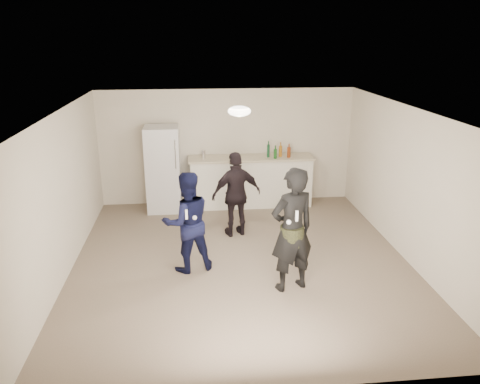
{
  "coord_description": "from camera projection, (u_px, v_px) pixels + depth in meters",
  "views": [
    {
      "loc": [
        -0.74,
        -6.97,
        3.59
      ],
      "look_at": [
        0.0,
        0.2,
        1.15
      ],
      "focal_mm": 35.0,
      "sensor_mm": 36.0,
      "label": 1
    }
  ],
  "objects": [
    {
      "name": "fridge_handle",
      "position": [
        175.0,
        154.0,
        9.37
      ],
      "size": [
        0.02,
        0.02,
        0.6
      ],
      "primitive_type": "cylinder",
      "color": "#B7B7BB",
      "rests_on": "fridge"
    },
    {
      "name": "wall_left",
      "position": [
        62.0,
        196.0,
        7.12
      ],
      "size": [
        0.0,
        6.0,
        6.0
      ],
      "primitive_type": "plane",
      "rotation": [
        1.57,
        0.0,
        1.57
      ],
      "color": "beige",
      "rests_on": "floor"
    },
    {
      "name": "shaker",
      "position": [
        203.0,
        154.0,
        9.9
      ],
      "size": [
        0.08,
        0.08,
        0.17
      ],
      "primitive_type": "cylinder",
      "color": "silver",
      "rests_on": "counter_top"
    },
    {
      "name": "bottle_cluster",
      "position": [
        280.0,
        152.0,
        9.98
      ],
      "size": [
        0.54,
        0.36,
        0.27
      ],
      "color": "#134424",
      "rests_on": "counter_top"
    },
    {
      "name": "counter_top",
      "position": [
        251.0,
        158.0,
        10.01
      ],
      "size": [
        2.68,
        0.64,
        0.04
      ],
      "primitive_type": "cube",
      "color": "beige",
      "rests_on": "counter"
    },
    {
      "name": "nunchuk_man",
      "position": [
        195.0,
        218.0,
        7.0
      ],
      "size": [
        0.07,
        0.07,
        0.07
      ],
      "primitive_type": "sphere",
      "color": "silver",
      "rests_on": "man"
    },
    {
      "name": "counter",
      "position": [
        251.0,
        182.0,
        10.19
      ],
      "size": [
        2.6,
        0.56,
        1.05
      ],
      "primitive_type": "cube",
      "color": "silver",
      "rests_on": "floor"
    },
    {
      "name": "wall_front",
      "position": [
        274.0,
        287.0,
        4.56
      ],
      "size": [
        6.0,
        0.0,
        6.0
      ],
      "primitive_type": "plane",
      "rotation": [
        -1.57,
        0.0,
        0.0
      ],
      "color": "beige",
      "rests_on": "floor"
    },
    {
      "name": "fridge",
      "position": [
        163.0,
        169.0,
        9.82
      ],
      "size": [
        0.7,
        0.7,
        1.8
      ],
      "primitive_type": "cube",
      "color": "white",
      "rests_on": "floor"
    },
    {
      "name": "nunchuk_woman",
      "position": [
        289.0,
        222.0,
        6.39
      ],
      "size": [
        0.07,
        0.07,
        0.07
      ],
      "primitive_type": "sphere",
      "color": "white",
      "rests_on": "woman"
    },
    {
      "name": "remote_man",
      "position": [
        186.0,
        214.0,
        6.94
      ],
      "size": [
        0.04,
        0.04,
        0.15
      ],
      "primitive_type": "cube",
      "color": "white",
      "rests_on": "man"
    },
    {
      "name": "ceiling_dome",
      "position": [
        239.0,
        111.0,
        7.29
      ],
      "size": [
        0.36,
        0.36,
        0.16
      ],
      "primitive_type": "ellipsoid",
      "color": "white",
      "rests_on": "ceiling"
    },
    {
      "name": "spectator",
      "position": [
        236.0,
        194.0,
        8.58
      ],
      "size": [
        1.0,
        0.6,
        1.59
      ],
      "primitive_type": "imported",
      "rotation": [
        0.0,
        0.0,
        3.39
      ],
      "color": "black",
      "rests_on": "floor"
    },
    {
      "name": "man",
      "position": [
        187.0,
        222.0,
        7.28
      ],
      "size": [
        0.93,
        0.81,
        1.62
      ],
      "primitive_type": "imported",
      "rotation": [
        0.0,
        0.0,
        3.42
      ],
      "color": "#101342",
      "rests_on": "floor"
    },
    {
      "name": "remote_woman",
      "position": [
        297.0,
        216.0,
        6.34
      ],
      "size": [
        0.04,
        0.04,
        0.15
      ],
      "primitive_type": "cube",
      "color": "white",
      "rests_on": "woman"
    },
    {
      "name": "floor",
      "position": [
        241.0,
        261.0,
        7.79
      ],
      "size": [
        6.0,
        6.0,
        0.0
      ],
      "primitive_type": "plane",
      "color": "#6B5B4C",
      "rests_on": "ground"
    },
    {
      "name": "camo_shorts",
      "position": [
        292.0,
        235.0,
        6.71
      ],
      "size": [
        0.34,
        0.34,
        0.28
      ],
      "primitive_type": "cylinder",
      "color": "#2D3518",
      "rests_on": "woman"
    },
    {
      "name": "woman",
      "position": [
        292.0,
        230.0,
        6.68
      ],
      "size": [
        0.79,
        0.64,
        1.86
      ],
      "primitive_type": "imported",
      "rotation": [
        0.0,
        0.0,
        3.47
      ],
      "color": "black",
      "rests_on": "floor"
    },
    {
      "name": "wall_right",
      "position": [
        408.0,
        185.0,
        7.66
      ],
      "size": [
        0.0,
        6.0,
        6.0
      ],
      "primitive_type": "plane",
      "rotation": [
        1.57,
        0.0,
        -1.57
      ],
      "color": "beige",
      "rests_on": "floor"
    },
    {
      "name": "ceiling",
      "position": [
        241.0,
        111.0,
        6.99
      ],
      "size": [
        6.0,
        6.0,
        0.0
      ],
      "primitive_type": "plane",
      "rotation": [
        3.14,
        0.0,
        0.0
      ],
      "color": "silver",
      "rests_on": "wall_back"
    },
    {
      "name": "wall_back",
      "position": [
        227.0,
        147.0,
        10.22
      ],
      "size": [
        6.0,
        0.0,
        6.0
      ],
      "primitive_type": "plane",
      "rotation": [
        1.57,
        0.0,
        0.0
      ],
      "color": "beige",
      "rests_on": "floor"
    }
  ]
}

